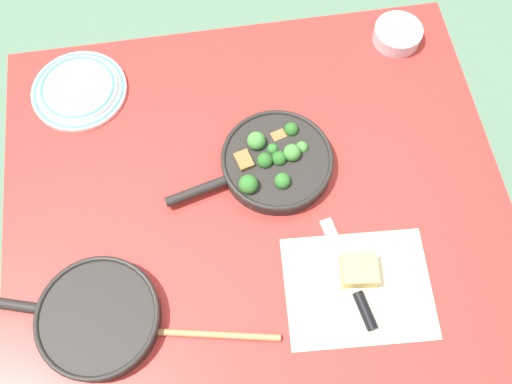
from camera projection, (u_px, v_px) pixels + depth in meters
name	position (u px, v px, depth m)	size (l,w,h in m)	color
ground_plane	(256.00, 279.00, 2.03)	(14.00, 14.00, 0.00)	#51755B
dining_table_red	(256.00, 207.00, 1.43)	(1.19, 1.03, 0.74)	#B72D28
skillet_broccoli	(274.00, 161.00, 1.37)	(0.41, 0.27, 0.07)	black
skillet_eggs	(97.00, 318.00, 1.22)	(0.38, 0.27, 0.04)	black
wooden_spoon	(166.00, 332.00, 1.22)	(0.40, 0.11, 0.02)	#A87A4C
parchment_sheet	(358.00, 288.00, 1.27)	(0.34, 0.28, 0.00)	beige
grater_knife	(355.00, 289.00, 1.26)	(0.07, 0.27, 0.02)	silver
cheese_block	(359.00, 270.00, 1.26)	(0.09, 0.08, 0.05)	#E0C15B
dinner_plate_stack	(79.00, 89.00, 1.47)	(0.25, 0.25, 0.03)	white
prep_bowl_steel	(397.00, 34.00, 1.53)	(0.13, 0.13, 0.04)	#B7B7BC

